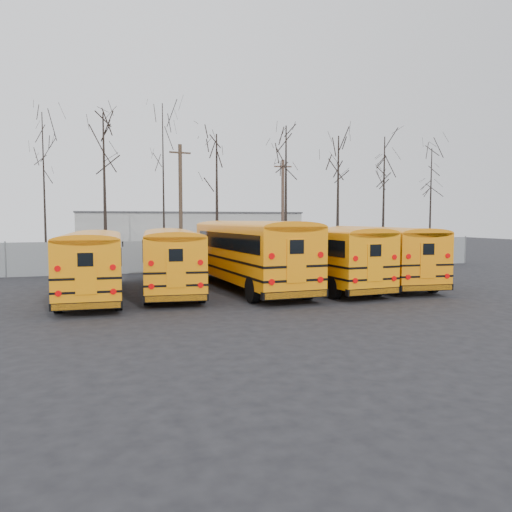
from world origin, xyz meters
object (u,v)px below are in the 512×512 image
object	(u,v)px
bus_b	(171,255)
utility_pole_left	(181,205)
bus_a	(93,259)
bus_d	(317,251)
utility_pole_right	(283,209)
bus_c	(249,249)
bus_e	(377,250)

from	to	relation	value
bus_b	utility_pole_left	world-z (taller)	utility_pole_left
bus_a	bus_d	bearing A→B (deg)	3.11
bus_d	utility_pole_right	size ratio (longest dim) A/B	1.33
bus_c	bus_d	distance (m)	3.42
utility_pole_right	bus_a	bearing A→B (deg)	-124.77
bus_c	bus_b	bearing A→B (deg)	173.14
bus_b	utility_pole_right	world-z (taller)	utility_pole_right
bus_a	bus_e	distance (m)	14.02
bus_d	utility_pole_right	world-z (taller)	utility_pole_right
bus_e	utility_pole_left	world-z (taller)	utility_pole_left
bus_d	utility_pole_left	distance (m)	13.44
bus_d	bus_b	bearing A→B (deg)	170.80
bus_c	bus_d	xyz separation A→B (m)	(3.40, -0.34, -0.17)
bus_c	utility_pole_right	size ratio (longest dim) A/B	1.46
utility_pole_right	bus_d	bearing A→B (deg)	-97.97
bus_b	utility_pole_left	bearing A→B (deg)	84.14
bus_d	bus_e	xyz separation A→B (m)	(3.51, 0.30, -0.01)
bus_b	bus_c	bearing A→B (deg)	1.93
bus_b	bus_c	distance (m)	3.70
bus_a	bus_c	bearing A→B (deg)	6.52
bus_a	utility_pole_right	xyz separation A→B (m)	(14.76, 16.86, 2.56)
bus_c	utility_pole_right	bearing A→B (deg)	60.86
bus_d	bus_e	bearing A→B (deg)	-0.02
bus_b	utility_pole_right	size ratio (longest dim) A/B	1.29
bus_b	bus_a	bearing A→B (deg)	-162.03
bus_a	bus_e	world-z (taller)	bus_e
bus_c	utility_pole_right	world-z (taller)	utility_pole_right
bus_c	bus_e	bearing A→B (deg)	-4.21
bus_a	utility_pole_left	bearing A→B (deg)	67.45
bus_c	bus_e	world-z (taller)	bus_c
bus_e	utility_pole_right	xyz separation A→B (m)	(0.76, 16.30, 2.48)
bus_b	utility_pole_right	bearing A→B (deg)	59.65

